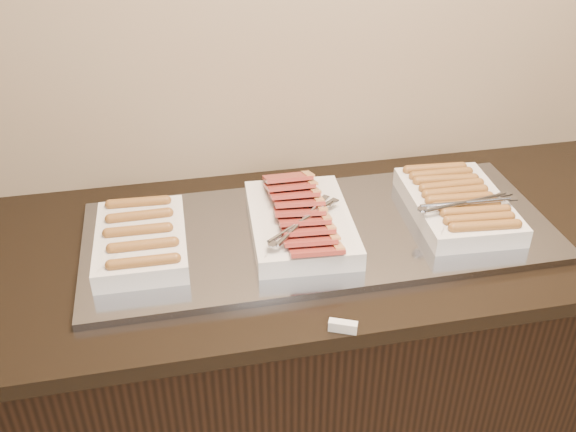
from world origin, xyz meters
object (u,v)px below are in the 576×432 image
Objects in this scene: dish_left at (141,240)px; dish_center at (300,221)px; counter at (307,361)px; dish_right at (458,203)px; warming_tray at (320,232)px.

dish_left is 0.40m from dish_center.
dish_left is at bearing 180.00° from counter.
dish_right is (0.83, -0.00, 0.00)m from dish_left.
counter is at bearing 180.00° from warming_tray.
dish_center is at bearing -172.63° from counter.
warming_tray is 0.38m from dish_right.
dish_left is 0.83m from dish_right.
counter is 0.50m from dish_center.
counter is at bearing 1.09° from dish_left.
warming_tray is 0.07m from dish_center.
warming_tray is at bearing -177.44° from dish_right.
counter is 0.65m from dish_left.
dish_left is at bearing 180.00° from warming_tray.
dish_center reaches higher than warming_tray.
dish_right is at bearing 0.83° from dish_left.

